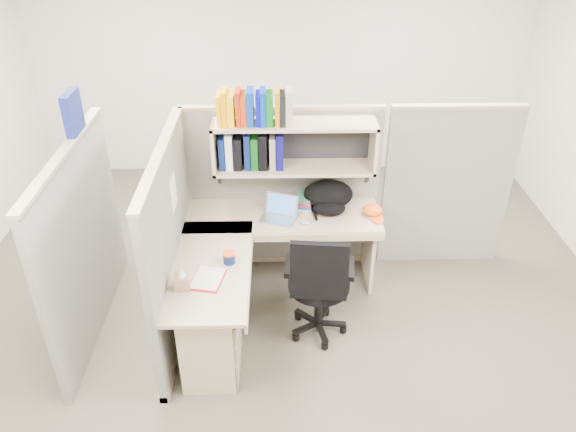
{
  "coord_description": "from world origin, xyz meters",
  "views": [
    {
      "loc": [
        -0.04,
        -3.73,
        3.33
      ],
      "look_at": [
        0.04,
        0.25,
        0.91
      ],
      "focal_mm": 35.0,
      "sensor_mm": 36.0,
      "label": 1
    }
  ],
  "objects_px": {
    "desk": "(233,302)",
    "backpack": "(329,197)",
    "task_chair": "(318,300)",
    "snack_canister": "(229,257)",
    "laptop": "(278,210)"
  },
  "relations": [
    {
      "from": "laptop",
      "to": "task_chair",
      "type": "xyz_separation_m",
      "value": [
        0.32,
        -0.68,
        -0.46
      ]
    },
    {
      "from": "backpack",
      "to": "task_chair",
      "type": "distance_m",
      "value": 0.98
    },
    {
      "from": "laptop",
      "to": "task_chair",
      "type": "height_order",
      "value": "task_chair"
    },
    {
      "from": "desk",
      "to": "task_chair",
      "type": "xyz_separation_m",
      "value": [
        0.68,
        0.09,
        -0.07
      ]
    },
    {
      "from": "desk",
      "to": "backpack",
      "type": "height_order",
      "value": "backpack"
    },
    {
      "from": "desk",
      "to": "backpack",
      "type": "distance_m",
      "value": 1.31
    },
    {
      "from": "backpack",
      "to": "snack_canister",
      "type": "height_order",
      "value": "backpack"
    },
    {
      "from": "desk",
      "to": "laptop",
      "type": "height_order",
      "value": "laptop"
    },
    {
      "from": "task_chair",
      "to": "backpack",
      "type": "bearing_deg",
      "value": 80.79
    },
    {
      "from": "snack_canister",
      "to": "task_chair",
      "type": "height_order",
      "value": "task_chair"
    },
    {
      "from": "laptop",
      "to": "snack_canister",
      "type": "bearing_deg",
      "value": -100.81
    },
    {
      "from": "desk",
      "to": "snack_canister",
      "type": "distance_m",
      "value": 0.37
    },
    {
      "from": "backpack",
      "to": "task_chair",
      "type": "bearing_deg",
      "value": -88.74
    },
    {
      "from": "backpack",
      "to": "task_chair",
      "type": "relative_size",
      "value": 0.42
    },
    {
      "from": "task_chair",
      "to": "laptop",
      "type": "bearing_deg",
      "value": 115.53
    }
  ]
}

